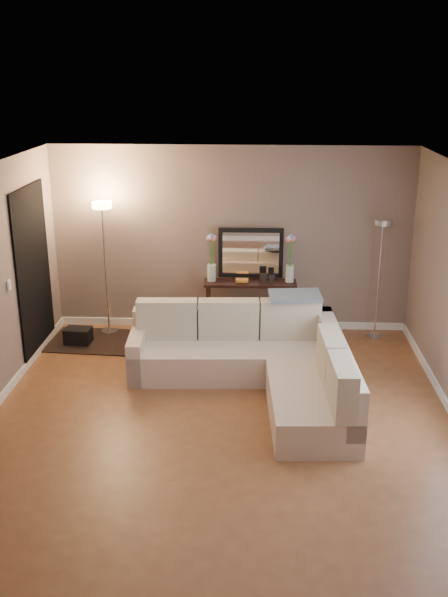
{
  "coord_description": "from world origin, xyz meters",
  "views": [
    {
      "loc": [
        0.37,
        -6.28,
        3.54
      ],
      "look_at": [
        0.0,
        0.8,
        1.1
      ],
      "focal_mm": 40.0,
      "sensor_mm": 36.0,
      "label": 1
    }
  ],
  "objects_px": {
    "sectional_sofa": "(261,361)",
    "floor_lamp_lit": "(104,242)",
    "console_table": "(244,305)",
    "floor_lamp_unlit": "(381,255)"
  },
  "relations": [
    {
      "from": "console_table",
      "to": "floor_lamp_lit",
      "type": "relative_size",
      "value": 0.68
    },
    {
      "from": "floor_lamp_lit",
      "to": "floor_lamp_unlit",
      "type": "xyz_separation_m",
      "value": [
        3.75,
        0.01,
        -0.14
      ]
    },
    {
      "from": "sectional_sofa",
      "to": "floor_lamp_lit",
      "type": "distance_m",
      "value": 2.87
    },
    {
      "from": "sectional_sofa",
      "to": "floor_lamp_lit",
      "type": "xyz_separation_m",
      "value": [
        -2.15,
        1.61,
        1.0
      ]
    },
    {
      "from": "console_table",
      "to": "floor_lamp_lit",
      "type": "xyz_separation_m",
      "value": [
        -1.92,
        -0.02,
        0.88
      ]
    },
    {
      "from": "console_table",
      "to": "floor_lamp_unlit",
      "type": "distance_m",
      "value": 1.97
    },
    {
      "from": "sectional_sofa",
      "to": "console_table",
      "type": "height_order",
      "value": "sectional_sofa"
    },
    {
      "from": "sectional_sofa",
      "to": "floor_lamp_unlit",
      "type": "relative_size",
      "value": 1.56
    },
    {
      "from": "floor_lamp_lit",
      "to": "floor_lamp_unlit",
      "type": "distance_m",
      "value": 3.75
    },
    {
      "from": "sectional_sofa",
      "to": "floor_lamp_unlit",
      "type": "height_order",
      "value": "floor_lamp_unlit"
    }
  ]
}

